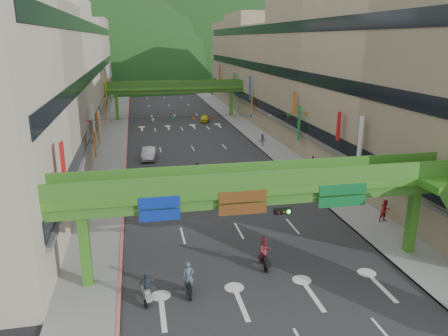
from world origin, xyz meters
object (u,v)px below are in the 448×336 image
at_px(pedestrian_red, 385,212).
at_px(scooter_rider_near, 188,280).
at_px(car_yellow, 205,118).
at_px(car_silver, 149,153).
at_px(scooter_rider_mid, 265,253).
at_px(overpass_near, 279,197).

bearing_deg(pedestrian_red, scooter_rider_near, -162.04).
bearing_deg(scooter_rider_near, car_yellow, 80.02).
distance_m(car_silver, pedestrian_red, 30.46).
bearing_deg(car_silver, pedestrian_red, -46.66).
height_order(scooter_rider_near, scooter_rider_mid, scooter_rider_mid).
bearing_deg(car_yellow, car_silver, -104.68).
bearing_deg(car_silver, scooter_rider_mid, -71.38).
distance_m(scooter_rider_mid, car_silver, 30.22).
relative_size(scooter_rider_near, car_yellow, 0.56).
bearing_deg(scooter_rider_near, pedestrian_red, 23.20).
distance_m(scooter_rider_near, car_silver, 31.69).
height_order(scooter_rider_near, car_yellow, scooter_rider_near).
distance_m(car_yellow, pedestrian_red, 49.20).
bearing_deg(scooter_rider_near, scooter_rider_mid, 21.97).
bearing_deg(overpass_near, car_silver, 103.35).
distance_m(scooter_rider_mid, pedestrian_red, 12.99).
xyz_separation_m(car_yellow, pedestrian_red, (7.38, -48.64, 0.28)).
distance_m(scooter_rider_near, scooter_rider_mid, 5.77).
bearing_deg(car_yellow, overpass_near, -84.43).
bearing_deg(car_yellow, scooter_rider_near, -90.33).
xyz_separation_m(overpass_near, car_silver, (-7.13, 30.04, -4.44)).
relative_size(scooter_rider_near, pedestrian_red, 1.15).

